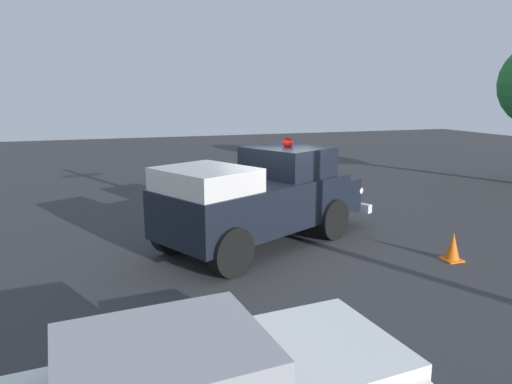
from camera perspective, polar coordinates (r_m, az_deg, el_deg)
ground_plane at (r=11.55m, az=2.92°, el=-6.59°), size 60.00×60.00×0.00m
vintage_fire_truck at (r=11.43m, az=0.82°, el=-0.54°), size 4.67×6.28×2.59m
traffic_cone at (r=11.38m, az=22.76°, el=-6.20°), size 0.40×0.40×0.64m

